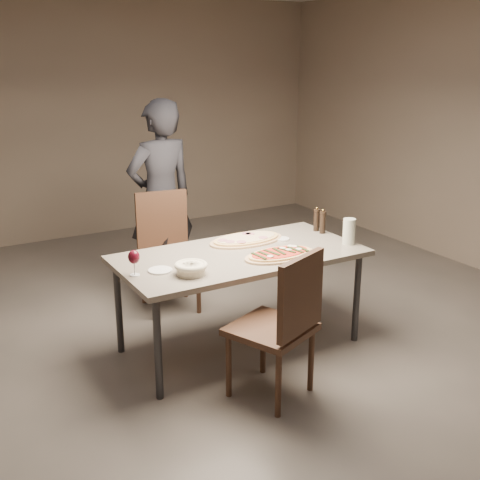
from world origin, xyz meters
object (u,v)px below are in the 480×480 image
dining_table (240,260)px  chair_near (283,319)px  ham_pizza (246,239)px  diner (161,199)px  pepper_mill_left (323,222)px  chair_far (166,244)px  bread_basket (191,268)px  zucchini_pizza (280,254)px  carafe (349,231)px

dining_table → chair_near: bearing=-99.7°
ham_pizza → diner: 1.13m
dining_table → chair_near: (-0.13, -0.76, -0.13)m
pepper_mill_left → chair_far: (-0.98, 0.92, -0.28)m
dining_table → diner: size_ratio=1.01×
chair_near → ham_pizza: bearing=49.8°
bread_basket → diner: 1.60m
chair_near → chair_far: 1.78m
pepper_mill_left → chair_near: bearing=-138.1°
pepper_mill_left → chair_near: chair_near is taller
dining_table → pepper_mill_left: pepper_mill_left is taller
bread_basket → chair_near: chair_near is taller
ham_pizza → chair_near: size_ratio=0.62×
pepper_mill_left → chair_far: bearing=136.8°
zucchini_pizza → pepper_mill_left: pepper_mill_left is taller
chair_near → dining_table: bearing=57.8°
carafe → chair_near: (-0.96, -0.54, -0.29)m
zucchini_pizza → chair_far: size_ratio=0.56×
zucchini_pizza → bread_basket: bearing=-160.8°
carafe → zucchini_pizza: bearing=178.6°
carafe → chair_near: 1.14m
dining_table → zucchini_pizza: size_ratio=3.21×
zucchini_pizza → chair_far: chair_far is taller
dining_table → pepper_mill_left: (0.83, 0.10, 0.15)m
zucchini_pizza → chair_far: (-0.36, 1.23, -0.20)m
zucchini_pizza → bread_basket: size_ratio=2.53×
ham_pizza → bread_basket: size_ratio=2.78×
ham_pizza → zucchini_pizza: bearing=-64.3°
zucchini_pizza → ham_pizza: size_ratio=0.91×
chair_far → diner: size_ratio=0.56×
diner → ham_pizza: bearing=95.8°
pepper_mill_left → carafe: (0.00, -0.33, 0.00)m
diner → pepper_mill_left: bearing=119.4°
bread_basket → zucchini_pizza: bearing=0.4°
bread_basket → ham_pizza: bearing=32.5°
zucchini_pizza → chair_far: bearing=125.2°
dining_table → zucchini_pizza: zucchini_pizza is taller
dining_table → bread_basket: size_ratio=8.13×
ham_pizza → chair_far: size_ratio=0.61×
chair_far → dining_table: bearing=106.7°
chair_near → chair_far: chair_far is taller
pepper_mill_left → diner: size_ratio=0.11×
zucchini_pizza → pepper_mill_left: (0.62, 0.31, 0.08)m
dining_table → chair_near: 0.79m
pepper_mill_left → chair_near: 1.32m
ham_pizza → carafe: size_ratio=3.11×
carafe → chair_near: bearing=-150.8°
zucchini_pizza → bread_basket: 0.71m
carafe → bread_basket: bearing=179.5°
bread_basket → chair_far: size_ratio=0.22×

